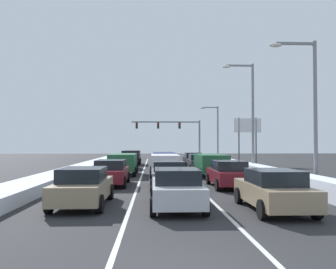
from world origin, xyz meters
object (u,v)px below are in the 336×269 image
at_px(sedan_charcoal_right_lane_fourth, 198,162).
at_px(street_lamp_right_far, 215,128).
at_px(sedan_maroon_right_lane_second, 228,174).
at_px(traffic_light_gantry, 176,130).
at_px(street_lamp_right_near, 309,100).
at_px(suv_navy_center_lane_fourth, 164,160).
at_px(sedan_gray_center_lane_second, 168,175).
at_px(suv_white_center_lane_third, 165,164).
at_px(suv_green_right_lane_third, 211,163).
at_px(sedan_silver_center_lane_nearest, 176,188).
at_px(suv_green_left_lane_third, 123,162).
at_px(sedan_red_center_lane_fifth, 161,159).
at_px(sedan_charcoal_left_lane_fourth, 127,161).
at_px(street_lamp_right_mid, 249,109).
at_px(sedan_black_right_lane_fifth, 193,159).
at_px(sedan_tan_left_lane_nearest, 83,186).
at_px(sedan_tan_right_lane_nearest, 273,190).
at_px(sedan_maroon_left_lane_second, 111,172).
at_px(roadside_sign_right, 247,130).

xyz_separation_m(sedan_charcoal_right_lane_fourth, street_lamp_right_far, (4.41, 15.76, 3.87)).
relative_size(sedan_maroon_right_lane_second, street_lamp_right_far, 0.59).
height_order(traffic_light_gantry, street_lamp_right_near, street_lamp_right_near).
bearing_deg(suv_navy_center_lane_fourth, sedan_gray_center_lane_second, -90.61).
xyz_separation_m(sedan_charcoal_right_lane_fourth, suv_white_center_lane_third, (-3.35, -6.63, 0.25)).
height_order(suv_green_right_lane_third, sedan_silver_center_lane_nearest, suv_green_right_lane_third).
height_order(sedan_maroon_right_lane_second, suv_green_left_lane_third, suv_green_left_lane_third).
distance_m(sedan_charcoal_right_lane_fourth, sedan_red_center_lane_fifth, 6.98).
xyz_separation_m(sedan_charcoal_right_lane_fourth, traffic_light_gantry, (-0.61, 22.99, 3.97)).
distance_m(sedan_charcoal_left_lane_fourth, traffic_light_gantry, 21.92).
distance_m(street_lamp_right_mid, street_lamp_right_far, 19.35).
distance_m(sedan_black_right_lane_fifth, sedan_silver_center_lane_nearest, 24.76).
xyz_separation_m(suv_green_right_lane_third, sedan_charcoal_left_lane_fourth, (-6.90, 8.54, -0.25)).
xyz_separation_m(suv_white_center_lane_third, suv_navy_center_lane_fourth, (0.13, 6.46, 0.00)).
distance_m(sedan_maroon_right_lane_second, suv_navy_center_lane_fourth, 12.81).
bearing_deg(sedan_tan_left_lane_nearest, suv_navy_center_lane_fourth, 78.14).
height_order(sedan_tan_right_lane_nearest, suv_navy_center_lane_fourth, suv_navy_center_lane_fourth).
height_order(sedan_tan_right_lane_nearest, sedan_maroon_left_lane_second, same).
relative_size(sedan_charcoal_right_lane_fourth, street_lamp_right_far, 0.59).
relative_size(suv_green_left_lane_third, sedan_charcoal_left_lane_fourth, 1.09).
height_order(suv_white_center_lane_third, suv_navy_center_lane_fourth, same).
relative_size(sedan_red_center_lane_fifth, street_lamp_right_near, 0.55).
distance_m(sedan_tan_right_lane_nearest, suv_navy_center_lane_fourth, 19.50).
height_order(sedan_tan_right_lane_nearest, street_lamp_right_mid, street_lamp_right_mid).
xyz_separation_m(sedan_maroon_right_lane_second, street_lamp_right_near, (4.35, -0.68, 4.13)).
relative_size(sedan_tan_right_lane_nearest, sedan_silver_center_lane_nearest, 1.00).
xyz_separation_m(sedan_maroon_right_lane_second, sedan_charcoal_right_lane_fourth, (-0.04, 12.55, 0.00)).
bearing_deg(roadside_sign_right, sedan_maroon_left_lane_second, -125.42).
relative_size(sedan_charcoal_right_lane_fourth, sedan_red_center_lane_fifth, 1.00).
distance_m(sedan_maroon_right_lane_second, traffic_light_gantry, 35.76).
relative_size(sedan_charcoal_right_lane_fourth, sedan_charcoal_left_lane_fourth, 1.00).
relative_size(sedan_black_right_lane_fifth, sedan_charcoal_left_lane_fourth, 1.00).
distance_m(sedan_maroon_right_lane_second, sedan_maroon_left_lane_second, 6.86).
bearing_deg(street_lamp_right_near, roadside_sign_right, 83.67).
bearing_deg(sedan_tan_left_lane_nearest, roadside_sign_right, 61.92).
bearing_deg(suv_green_left_lane_third, sedan_gray_center_lane_second, -69.23).
bearing_deg(sedan_maroon_left_lane_second, suv_green_right_lane_third, 36.57).
bearing_deg(sedan_black_right_lane_fifth, street_lamp_right_mid, -68.89).
relative_size(sedan_black_right_lane_fifth, suv_green_left_lane_third, 0.92).
bearing_deg(sedan_silver_center_lane_nearest, sedan_charcoal_right_lane_fourth, 79.96).
xyz_separation_m(suv_navy_center_lane_fourth, sedan_tan_left_lane_nearest, (-3.75, -17.88, -0.25)).
relative_size(suv_white_center_lane_third, traffic_light_gantry, 0.45).
distance_m(sedan_gray_center_lane_second, sedan_charcoal_left_lane_fourth, 15.55).
height_order(sedan_gray_center_lane_second, street_lamp_right_far, street_lamp_right_far).
xyz_separation_m(sedan_tan_right_lane_nearest, street_lamp_right_near, (4.19, 6.14, 4.13)).
relative_size(sedan_silver_center_lane_nearest, traffic_light_gantry, 0.41).
height_order(sedan_black_right_lane_fifth, street_lamp_right_near, street_lamp_right_near).
bearing_deg(sedan_gray_center_lane_second, street_lamp_right_mid, 52.47).
xyz_separation_m(sedan_tan_right_lane_nearest, sedan_black_right_lane_fifth, (-0.06, 25.15, 0.00)).
xyz_separation_m(sedan_black_right_lane_fifth, street_lamp_right_near, (4.25, -19.02, 4.13)).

